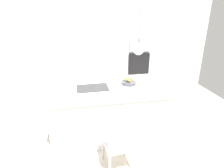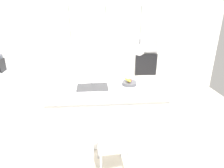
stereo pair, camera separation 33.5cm
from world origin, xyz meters
name	(u,v)px [view 1 (the left image)]	position (x,y,z in m)	size (l,w,h in m)	color
floor	(107,132)	(0.00, 0.00, 0.00)	(6.60, 6.60, 0.00)	beige
back_wall	(96,50)	(0.00, 1.65, 1.30)	(6.00, 0.10, 2.60)	white
kitchen_island	(107,110)	(0.00, 0.00, 0.48)	(2.06, 1.08, 0.96)	white
sink_basin	(93,88)	(-0.25, 0.00, 0.95)	(0.56, 0.40, 0.02)	#2D2D30
faucet	(91,76)	(-0.25, 0.21, 1.10)	(0.02, 0.17, 0.22)	silver
fruit_bowl	(128,82)	(0.42, 0.06, 1.00)	(0.28, 0.28, 0.14)	#4C4C51
microwave	(140,45)	(1.12, 1.58, 1.40)	(0.54, 0.08, 0.34)	#9E9EA3
oven	(139,64)	(1.12, 1.58, 0.90)	(0.56, 0.08, 0.56)	black
chair_near	(120,141)	(0.03, -0.98, 0.52)	(0.47, 0.51, 0.93)	silver
pendant_light_left	(72,52)	(-0.57, 0.00, 1.62)	(0.20, 0.20, 0.80)	silver
pendant_light_center	(106,51)	(0.00, 0.00, 1.62)	(0.20, 0.20, 0.80)	silver
pendant_light_right	(139,49)	(0.57, 0.00, 1.62)	(0.20, 0.20, 0.80)	silver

